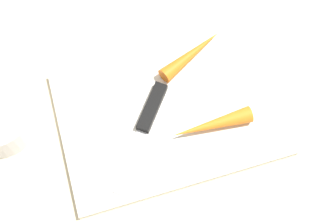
# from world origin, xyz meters

# --- Properties ---
(ground_plane) EXTENTS (1.40, 1.40, 0.00)m
(ground_plane) POSITION_xyz_m (0.00, 0.00, 0.00)
(ground_plane) COLOR #C6B793
(cutting_board) EXTENTS (0.36, 0.26, 0.01)m
(cutting_board) POSITION_xyz_m (0.00, 0.00, 0.01)
(cutting_board) COLOR silver
(cutting_board) RESTS_ON ground_plane
(knife) EXTENTS (0.14, 0.17, 0.01)m
(knife) POSITION_xyz_m (-0.03, 0.00, 0.02)
(knife) COLOR #B7B7BC
(knife) RESTS_ON cutting_board
(carrot_short) EXTENTS (0.13, 0.03, 0.03)m
(carrot_short) POSITION_xyz_m (0.06, -0.05, 0.03)
(carrot_short) COLOR orange
(carrot_short) RESTS_ON cutting_board
(carrot_long) EXTENTS (0.13, 0.08, 0.03)m
(carrot_long) POSITION_xyz_m (0.07, 0.09, 0.03)
(carrot_long) COLOR orange
(carrot_long) RESTS_ON cutting_board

